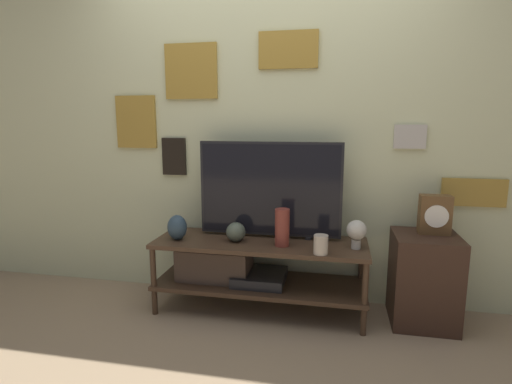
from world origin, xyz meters
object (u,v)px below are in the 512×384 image
vase_urn_stoneware (177,227)px  television (270,189)px  candle_jar (321,245)px  decorative_bust (357,231)px  vase_round_glass (236,232)px  vase_tall_ceramic (282,227)px  mantel_clock (435,215)px

vase_urn_stoneware → television: bearing=16.4°
candle_jar → decorative_bust: decorative_bust is taller
candle_jar → decorative_bust: size_ratio=0.64×
candle_jar → vase_round_glass: bearing=165.3°
candle_jar → television: bearing=141.6°
decorative_bust → vase_tall_ceramic: bearing=-175.9°
television → vase_urn_stoneware: (-0.63, -0.19, -0.26)m
television → vase_urn_stoneware: television is taller
vase_urn_stoneware → candle_jar: 1.01m
vase_tall_ceramic → decorative_bust: (0.49, 0.03, -0.01)m
vase_urn_stoneware → candle_jar: size_ratio=1.45×
vase_round_glass → decorative_bust: bearing=-0.0°
vase_urn_stoneware → decorative_bust: decorative_bust is taller
decorative_bust → vase_round_glass: bearing=180.0°
candle_jar → vase_tall_ceramic: bearing=155.4°
vase_urn_stoneware → decorative_bust: (1.23, 0.04, 0.03)m
television → vase_round_glass: size_ratio=7.48×
candle_jar → vase_urn_stoneware: bearing=173.6°
vase_tall_ceramic → candle_jar: 0.30m
vase_round_glass → decorative_bust: (0.81, -0.00, 0.05)m
vase_urn_stoneware → mantel_clock: (1.73, 0.16, 0.14)m
vase_round_glass → television: bearing=34.2°
candle_jar → mantel_clock: (0.72, 0.28, 0.16)m
vase_round_glass → decorative_bust: 0.82m
candle_jar → mantel_clock: bearing=21.0°
vase_round_glass → decorative_bust: size_ratio=0.71×
decorative_bust → mantel_clock: 0.52m
vase_round_glass → vase_tall_ceramic: size_ratio=0.54×
vase_round_glass → decorative_bust: decorative_bust is taller
vase_urn_stoneware → mantel_clock: 1.74m
vase_tall_ceramic → mantel_clock: size_ratio=0.98×
vase_urn_stoneware → vase_tall_ceramic: size_ratio=0.70×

